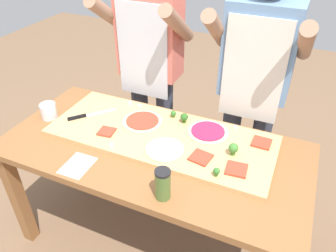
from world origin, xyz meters
The scene contains 24 objects.
ground_plane centered at (0.00, 0.00, 0.00)m, with size 8.00×8.00×0.00m, color brown.
prep_table centered at (0.00, 0.00, 0.67)m, with size 1.66×0.79×0.78m.
cutting_board centered at (0.00, 0.10, 0.79)m, with size 1.26×0.50×0.02m, color tan.
chefs_knife centered at (-0.49, 0.07, 0.81)m, with size 0.21×0.23×0.02m.
pizza_whole_beet_magenta centered at (0.24, 0.21, 0.81)m, with size 0.23×0.23×0.02m.
pizza_whole_cheese_artichoke centered at (0.08, -0.03, 0.81)m, with size 0.20×0.20×0.02m.
pizza_whole_tomato_red centered at (-0.14, 0.16, 0.81)m, with size 0.23×0.23×0.02m.
pizza_slice_far_left centered at (0.53, 0.24, 0.81)m, with size 0.10×0.10×0.01m, color #BC3D28.
pizza_slice_near_right centered at (0.46, -0.02, 0.81)m, with size 0.10×0.10×0.01m, color #BC3D28.
pizza_slice_center centered at (-0.28, -0.01, 0.81)m, with size 0.09×0.09×0.01m, color #BC3D28.
pizza_slice_near_left centered at (0.28, -0.01, 0.81)m, with size 0.10×0.10×0.01m, color #BC3D28.
broccoli_floret_center_right centered at (0.42, 0.08, 0.84)m, with size 0.05×0.05×0.07m.
broccoli_floret_front_mid centered at (0.08, 0.25, 0.84)m, with size 0.05×0.05×0.06m.
broccoli_floret_front_right centered at (0.38, -0.10, 0.83)m, with size 0.03×0.03×0.05m.
broccoli_floret_front_left centered at (0.00, 0.28, 0.83)m, with size 0.03×0.03×0.04m.
cheese_crumble_a centered at (-0.19, -0.11, 0.81)m, with size 0.02×0.02×0.02m, color white.
cheese_crumble_b centered at (-0.24, 0.30, 0.81)m, with size 0.02×0.02×0.02m, color white.
cheese_crumble_c centered at (-0.31, 0.30, 0.81)m, with size 0.02×0.02×0.02m, color silver.
cheese_crumble_d centered at (0.37, 0.31, 0.81)m, with size 0.02×0.02×0.02m, color white.
flour_cup centered at (-0.71, 0.01, 0.82)m, with size 0.10×0.10×0.09m.
sauce_jar centered at (0.20, -0.30, 0.85)m, with size 0.07×0.07×0.15m.
recipe_note centered at (-0.28, -0.29, 0.78)m, with size 0.13×0.17×0.00m, color white.
cook_left centered at (-0.29, 0.57, 1.00)m, with size 0.54×0.39×1.67m.
cook_right centered at (0.40, 0.57, 1.00)m, with size 0.54×0.39×1.67m.
Camera 1 is at (0.64, -1.24, 1.89)m, focal length 35.02 mm.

